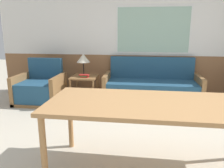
{
  "coord_description": "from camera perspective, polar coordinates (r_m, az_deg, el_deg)",
  "views": [
    {
      "loc": [
        -0.3,
        -2.32,
        1.47
      ],
      "look_at": [
        -0.79,
        1.26,
        0.58
      ],
      "focal_mm": 35.0,
      "sensor_mm": 36.0,
      "label": 1
    }
  ],
  "objects": [
    {
      "name": "wall_back",
      "position": [
        4.95,
        11.52,
        12.29
      ],
      "size": [
        7.2,
        0.09,
        2.7
      ],
      "color": "#8E603D",
      "rests_on": "ground_plane"
    },
    {
      "name": "table_lamp",
      "position": [
        4.73,
        -7.51,
        6.58
      ],
      "size": [
        0.28,
        0.28,
        0.47
      ],
      "color": "black",
      "rests_on": "side_table"
    },
    {
      "name": "armchair",
      "position": [
        4.77,
        -18.2,
        -1.36
      ],
      "size": [
        0.91,
        0.78,
        0.89
      ],
      "rotation": [
        0.0,
        0.0,
        0.24
      ],
      "color": "olive",
      "rests_on": "ground_plane"
    },
    {
      "name": "dining_table",
      "position": [
        2.22,
        11.21,
        -6.38
      ],
      "size": [
        2.16,
        0.89,
        0.78
      ],
      "color": "#B27F4C",
      "rests_on": "ground_plane"
    },
    {
      "name": "side_table",
      "position": [
        4.7,
        -7.18,
        1.04
      ],
      "size": [
        0.54,
        0.54,
        0.52
      ],
      "color": "olive",
      "rests_on": "ground_plane"
    },
    {
      "name": "ground_plane",
      "position": [
        2.76,
        13.61,
        -18.75
      ],
      "size": [
        16.0,
        16.0,
        0.0
      ],
      "primitive_type": "plane",
      "color": "beige"
    },
    {
      "name": "book_stack",
      "position": [
        4.58,
        -7.24,
        2.17
      ],
      "size": [
        0.21,
        0.13,
        0.06
      ],
      "color": "#B22823",
      "rests_on": "side_table"
    },
    {
      "name": "couch",
      "position": [
        4.66,
        10.23,
        -1.22
      ],
      "size": [
        1.97,
        0.79,
        0.9
      ],
      "color": "olive",
      "rests_on": "ground_plane"
    }
  ]
}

